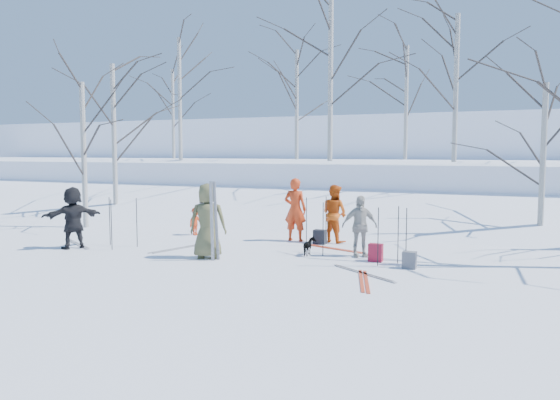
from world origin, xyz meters
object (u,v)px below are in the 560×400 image
at_px(skier_grey_west, 73,218).
at_px(skier_cream_east, 360,226).
at_px(dog, 309,247).
at_px(skier_olive_center, 208,221).
at_px(backpack_red, 376,253).
at_px(skier_red_north, 295,210).
at_px(backpack_grey, 409,260).
at_px(skier_red_seated, 196,221).
at_px(skier_redor_behind, 334,214).
at_px(backpack_dark, 320,237).

bearing_deg(skier_grey_west, skier_cream_east, 136.50).
distance_m(skier_cream_east, dog, 1.35).
height_order(skier_olive_center, backpack_red, skier_olive_center).
bearing_deg(skier_red_north, backpack_grey, 144.27).
distance_m(skier_red_north, skier_cream_east, 2.83).
relative_size(skier_red_seated, skier_cream_east, 0.57).
distance_m(skier_redor_behind, backpack_red, 2.92).
xyz_separation_m(skier_olive_center, backpack_grey, (4.72, 0.79, -0.73)).
bearing_deg(skier_redor_behind, skier_cream_east, 149.81).
height_order(backpack_red, backpack_dark, backpack_red).
bearing_deg(backpack_grey, skier_red_seated, 162.35).
distance_m(skier_red_seated, skier_cream_east, 5.76).
xyz_separation_m(skier_red_north, skier_cream_east, (2.36, -1.55, -0.16)).
bearing_deg(skier_red_seated, skier_red_north, -76.24).
relative_size(skier_olive_center, skier_red_north, 1.00).
distance_m(skier_red_seated, backpack_dark, 4.09).
height_order(skier_red_north, backpack_dark, skier_red_north).
relative_size(dog, backpack_grey, 1.39).
height_order(skier_olive_center, backpack_grey, skier_olive_center).
height_order(skier_olive_center, skier_red_north, skier_olive_center).
relative_size(skier_red_north, skier_cream_east, 1.21).
relative_size(skier_red_seated, skier_grey_west, 0.52).
height_order(skier_red_seated, backpack_dark, skier_red_seated).
bearing_deg(backpack_grey, skier_olive_center, -170.53).
height_order(skier_olive_center, skier_cream_east, skier_olive_center).
height_order(dog, backpack_red, dog).
xyz_separation_m(skier_olive_center, skier_cream_east, (3.32, 1.70, -0.16)).
xyz_separation_m(backpack_grey, backpack_dark, (-2.91, 2.24, 0.01)).
distance_m(skier_grey_west, backpack_red, 8.03).
height_order(skier_redor_behind, backpack_dark, skier_redor_behind).
xyz_separation_m(skier_olive_center, dog, (2.13, 1.33, -0.69)).
xyz_separation_m(skier_redor_behind, backpack_red, (1.76, -2.24, -0.62)).
relative_size(skier_cream_east, backpack_red, 3.62).
bearing_deg(skier_cream_east, skier_red_seated, 136.02).
xyz_separation_m(skier_cream_east, skier_grey_west, (-7.32, -2.00, 0.07)).
bearing_deg(skier_cream_east, skier_redor_behind, 93.86).
relative_size(skier_olive_center, backpack_dark, 4.59).
xyz_separation_m(dog, backpack_dark, (-0.33, 1.71, -0.02)).
relative_size(skier_redor_behind, dog, 3.12).
xyz_separation_m(skier_redor_behind, backpack_grey, (2.64, -2.71, -0.64)).
relative_size(skier_red_north, backpack_dark, 4.58).
relative_size(skier_redor_behind, skier_cream_east, 1.09).
distance_m(skier_cream_east, skier_grey_west, 7.59).
bearing_deg(backpack_dark, skier_cream_east, -41.43).
xyz_separation_m(skier_redor_behind, skier_cream_east, (1.24, -1.80, -0.07)).
bearing_deg(skier_olive_center, skier_redor_behind, -142.75).
xyz_separation_m(dog, backpack_grey, (2.59, -0.54, -0.03)).
bearing_deg(skier_red_north, skier_red_seated, 1.71).
bearing_deg(backpack_dark, dog, -79.10).
bearing_deg(skier_olive_center, skier_grey_west, -17.66).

